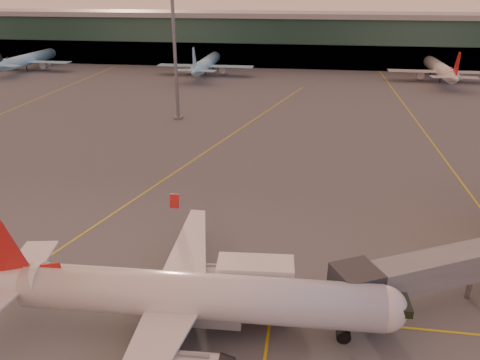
# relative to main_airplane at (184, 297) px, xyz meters

# --- Properties ---
(ground) EXTENTS (600.00, 600.00, 0.00)m
(ground) POSITION_rel_main_airplane_xyz_m (1.79, -1.85, -3.50)
(ground) COLOR #4C4F54
(ground) RESTS_ON ground
(taxi_markings) EXTENTS (100.12, 173.00, 0.01)m
(taxi_markings) POSITION_rel_main_airplane_xyz_m (-5.54, 42.63, -3.50)
(taxi_markings) COLOR gold
(taxi_markings) RESTS_ON ground
(terminal) EXTENTS (400.00, 20.00, 17.60)m
(terminal) POSITION_rel_main_airplane_xyz_m (1.79, 139.94, 5.26)
(terminal) COLOR #19382D
(terminal) RESTS_ON ground
(mast_west_near) EXTENTS (2.40, 2.40, 25.60)m
(mast_west_near) POSITION_rel_main_airplane_xyz_m (-18.21, 64.15, 11.36)
(mast_west_near) COLOR slate
(mast_west_near) RESTS_ON ground
(distant_aircraft_row) EXTENTS (290.00, 34.00, 13.00)m
(distant_aircraft_row) POSITION_rel_main_airplane_xyz_m (-19.21, 116.15, -3.50)
(distant_aircraft_row) COLOR #96D9FB
(distant_aircraft_row) RESTS_ON ground
(main_airplane) EXTENTS (35.69, 32.11, 10.78)m
(main_airplane) POSITION_rel_main_airplane_xyz_m (0.00, 0.00, 0.00)
(main_airplane) COLOR silver
(main_airplane) RESTS_ON ground
(catering_truck) EXTENTS (6.67, 3.32, 5.03)m
(catering_truck) POSITION_rel_main_airplane_xyz_m (5.43, 3.57, -0.64)
(catering_truck) COLOR #B02419
(catering_truck) RESTS_ON ground
(cone_wing_left) EXTENTS (0.43, 0.43, 0.55)m
(cone_wing_left) POSITION_rel_main_airplane_xyz_m (-2.07, 16.34, -3.24)
(cone_wing_left) COLOR #FF410D
(cone_wing_left) RESTS_ON ground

